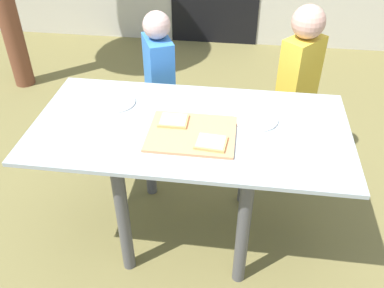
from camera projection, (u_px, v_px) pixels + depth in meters
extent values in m
plane|color=brown|center=(191.00, 229.00, 2.40)|extent=(16.00, 16.00, 0.00)
cube|color=#99A4AB|center=(190.00, 127.00, 1.97)|extent=(1.49, 0.76, 0.02)
cylinder|color=#4C4C51|center=(123.00, 219.00, 1.99)|extent=(0.06, 0.06, 0.70)
cylinder|color=#4C4C51|center=(243.00, 231.00, 1.93)|extent=(0.06, 0.06, 0.70)
cylinder|color=#4C4C51|center=(149.00, 147.00, 2.44)|extent=(0.06, 0.06, 0.70)
cylinder|color=#4C4C51|center=(247.00, 155.00, 2.38)|extent=(0.06, 0.06, 0.70)
cube|color=tan|center=(192.00, 134.00, 1.90)|extent=(0.40, 0.32, 0.01)
cube|color=tan|center=(174.00, 120.00, 1.96)|extent=(0.13, 0.12, 0.01)
cube|color=#F2D692|center=(174.00, 119.00, 1.96)|extent=(0.12, 0.10, 0.00)
cube|color=tan|center=(211.00, 143.00, 1.82)|extent=(0.14, 0.13, 0.01)
cube|color=#F2D692|center=(211.00, 141.00, 1.82)|extent=(0.13, 0.11, 0.00)
cylinder|color=white|center=(256.00, 119.00, 1.99)|extent=(0.21, 0.21, 0.01)
cylinder|color=white|center=(115.00, 102.00, 2.12)|extent=(0.21, 0.21, 0.01)
cylinder|color=#46365E|center=(160.00, 124.00, 2.79)|extent=(0.09, 0.09, 0.52)
cylinder|color=#46365E|center=(165.00, 136.00, 2.68)|extent=(0.09, 0.09, 0.52)
cube|color=blue|center=(159.00, 68.00, 2.47)|extent=(0.23, 0.28, 0.37)
sphere|color=#C4A098|center=(157.00, 25.00, 2.31)|extent=(0.16, 0.16, 0.16)
cylinder|color=#454F4F|center=(296.00, 131.00, 2.73)|extent=(0.09, 0.09, 0.52)
cylinder|color=#454F4F|center=(282.00, 139.00, 2.66)|extent=(0.09, 0.09, 0.52)
cube|color=gold|center=(300.00, 70.00, 2.42)|extent=(0.26, 0.27, 0.40)
sphere|color=tan|center=(309.00, 22.00, 2.24)|extent=(0.18, 0.18, 0.18)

